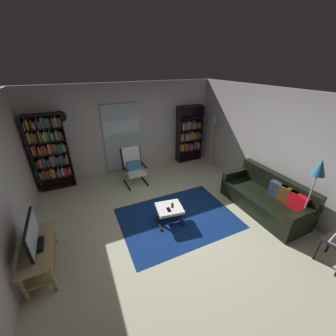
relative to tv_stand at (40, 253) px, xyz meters
The scene contains 17 objects.
ground_plane 2.40m from the tv_stand, ahead, with size 7.02×7.02×0.00m, color beige.
wall_back 3.92m from the tv_stand, 51.36° to the left, with size 5.60×0.06×2.60m, color beige.
wall_right 5.17m from the tv_stand, ahead, with size 0.06×6.00×2.60m, color beige.
glass_door_panel 3.69m from the tv_stand, 53.37° to the left, with size 1.10×0.01×2.00m, color silver.
area_rug 2.61m from the tv_stand, ahead, with size 2.45×1.81×0.01m, color navy.
tv_stand is the anchor object (origin of this frame).
television 0.40m from the tv_stand, 85.08° to the right, with size 0.20×0.80×0.50m.
bookshelf_near_tv 2.81m from the tv_stand, 85.11° to the left, with size 0.84×0.30×1.99m.
bookshelf_near_sofa 5.17m from the tv_stand, 32.52° to the left, with size 0.86×0.30×1.85m.
leather_sofa 4.57m from the tv_stand, ahead, with size 0.84×1.96×0.84m.
lounge_armchair 3.00m from the tv_stand, 43.36° to the left, with size 0.58×0.67×1.02m.
ottoman 2.37m from the tv_stand, ahead, with size 0.59×0.55×0.38m.
tv_remote 2.45m from the tv_stand, ahead, with size 0.04×0.14×0.02m, color black.
cell_phone 2.32m from the tv_stand, ahead, with size 0.07×0.14×0.01m, color black.
floor_lamp_by_sofa 4.84m from the tv_stand, 15.27° to the right, with size 0.23×0.23×1.62m.
floor_lamp_by_shelf 5.22m from the tv_stand, 22.97° to the left, with size 0.22×0.22×1.71m.
wall_clock 3.33m from the tv_stand, 77.64° to the left, with size 0.29×0.03×0.29m.
Camera 1 is at (-1.49, -3.06, 3.06)m, focal length 22.13 mm.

